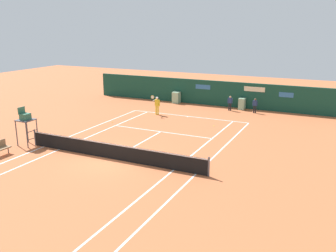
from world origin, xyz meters
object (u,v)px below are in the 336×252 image
Objects in this scene: ball_kid_right_post at (230,102)px; tennis_ball_mid_court at (112,122)px; player_on_baseline at (157,104)px; umpire_chair at (25,120)px; tennis_ball_near_service_line at (214,126)px; ball_kid_left_post at (255,105)px.

ball_kid_right_post reaches higher than tennis_ball_mid_court.
player_on_baseline reaches higher than ball_kid_right_post.
ball_kid_right_post is 11.18m from tennis_ball_mid_court.
umpire_chair is at bearing 63.68° from player_on_baseline.
player_on_baseline reaches higher than tennis_ball_mid_court.
ball_kid_right_post is at bearing 48.59° from tennis_ball_mid_court.
tennis_ball_near_service_line is (7.84, 2.45, 0.00)m from tennis_ball_mid_court.
player_on_baseline is 8.80m from ball_kid_left_post.
tennis_ball_mid_court is 1.00× the size of tennis_ball_near_service_line.
tennis_ball_mid_court is (-2.04, -3.99, -0.92)m from player_on_baseline.
tennis_ball_near_service_line is at bearing 135.45° from umpire_chair.
umpire_chair is 13.75m from tennis_ball_near_service_line.
ball_kid_right_post is at bearing 149.76° from umpire_chair.
player_on_baseline is 4.57m from tennis_ball_mid_court.
umpire_chair is 37.23× the size of tennis_ball_mid_court.
ball_kid_right_post reaches higher than ball_kid_left_post.
umpire_chair is 1.84× the size of ball_kid_right_post.
tennis_ball_near_service_line is at bearing 67.88° from ball_kid_left_post.
ball_kid_left_post is at bearing -157.95° from player_on_baseline.
ball_kid_left_post is at bearing 143.87° from umpire_chair.
ball_kid_right_post is (-2.30, 0.00, 0.03)m from ball_kid_left_post.
ball_kid_right_post is (9.11, 15.63, -0.93)m from umpire_chair.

